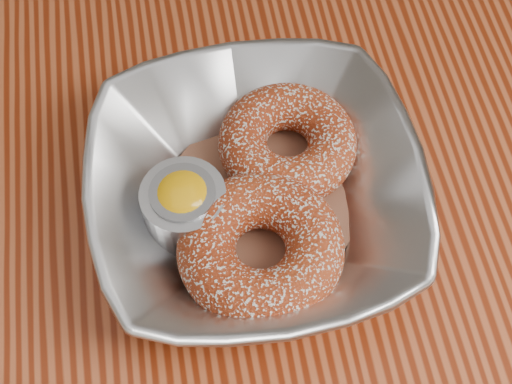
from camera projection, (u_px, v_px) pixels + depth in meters
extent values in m
cube|color=#8E381A|center=(252.00, 185.00, 0.57)|extent=(1.20, 0.80, 0.04)
imported|color=#B0B3B7|center=(256.00, 193.00, 0.51)|extent=(0.24, 0.24, 0.06)
cube|color=brown|center=(256.00, 206.00, 0.53)|extent=(0.20, 0.20, 0.00)
torus|color=maroon|center=(287.00, 143.00, 0.53)|extent=(0.13, 0.13, 0.04)
torus|color=maroon|center=(261.00, 248.00, 0.49)|extent=(0.14, 0.14, 0.04)
cylinder|color=#B0B3B7|center=(185.00, 208.00, 0.50)|extent=(0.06, 0.06, 0.04)
cylinder|color=gray|center=(185.00, 205.00, 0.50)|extent=(0.05, 0.05, 0.04)
ellipsoid|color=#FFAF07|center=(183.00, 197.00, 0.49)|extent=(0.04, 0.04, 0.03)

